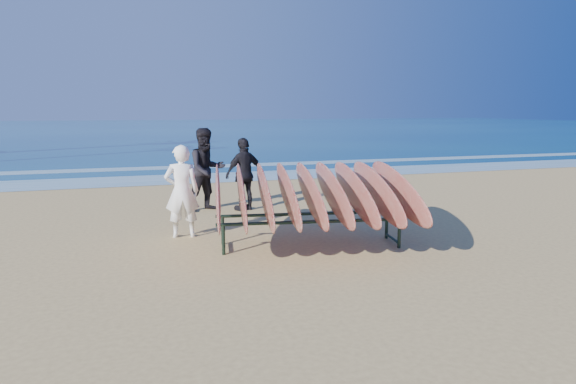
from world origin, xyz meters
name	(u,v)px	position (x,y,z in m)	size (l,w,h in m)	color
ground	(303,259)	(0.00, 0.00, 0.00)	(120.00, 120.00, 0.00)	tan
ocean	(147,129)	(0.00, 55.00, 0.01)	(160.00, 160.00, 0.00)	navy
foam_near	(206,178)	(0.00, 10.00, 0.01)	(160.00, 160.00, 0.00)	white
foam_far	(193,167)	(0.00, 13.50, 0.01)	(160.00, 160.00, 0.00)	white
surfboard_rack	(310,193)	(0.37, 0.72, 0.92)	(3.64, 3.56, 1.51)	black
person_white	(182,191)	(-1.64, 2.03, 0.85)	(0.62, 0.41, 1.70)	white
person_dark_a	(207,170)	(-0.82, 4.40, 0.95)	(0.93, 0.72, 1.90)	black
person_dark_b	(245,174)	(0.02, 4.16, 0.84)	(0.99, 0.41, 1.68)	black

